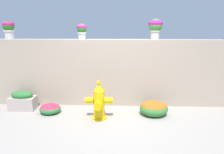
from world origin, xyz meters
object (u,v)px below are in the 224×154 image
(flower_bush_left, at_px, (154,108))
(planter_box, at_px, (23,101))
(potted_plant_1, at_px, (82,30))
(flower_bush_right, at_px, (50,108))
(fire_hydrant, at_px, (99,102))
(potted_plant_0, at_px, (9,27))
(potted_plant_2, at_px, (155,26))

(flower_bush_left, xyz_separation_m, planter_box, (-3.01, 0.21, 0.05))
(flower_bush_left, height_order, planter_box, planter_box)
(potted_plant_1, xyz_separation_m, flower_bush_right, (-0.67, -0.63, -1.70))
(fire_hydrant, relative_size, flower_bush_right, 1.73)
(potted_plant_0, bearing_deg, flower_bush_left, -11.24)
(fire_hydrant, height_order, flower_bush_left, fire_hydrant)
(potted_plant_1, height_order, potted_plant_2, potted_plant_2)
(potted_plant_0, relative_size, potted_plant_2, 0.94)
(potted_plant_1, bearing_deg, planter_box, -162.53)
(fire_hydrant, bearing_deg, flower_bush_right, 167.72)
(planter_box, bearing_deg, flower_bush_left, -3.93)
(potted_plant_1, height_order, fire_hydrant, potted_plant_1)
(potted_plant_1, height_order, flower_bush_right, potted_plant_1)
(potted_plant_2, height_order, planter_box, potted_plant_2)
(potted_plant_0, relative_size, fire_hydrant, 0.54)
(potted_plant_1, height_order, flower_bush_left, potted_plant_1)
(fire_hydrant, xyz_separation_m, flower_bush_right, (-1.13, 0.25, -0.26))
(potted_plant_1, xyz_separation_m, potted_plant_2, (1.70, 0.03, 0.08))
(potted_plant_1, xyz_separation_m, fire_hydrant, (0.46, -0.87, -1.44))
(potted_plant_1, distance_m, flower_bush_right, 1.93)
(potted_plant_2, distance_m, planter_box, 3.53)
(flower_bush_left, bearing_deg, potted_plant_2, 84.96)
(flower_bush_right, relative_size, planter_box, 0.80)
(fire_hydrant, distance_m, planter_box, 1.89)
(fire_hydrant, height_order, flower_bush_right, fire_hydrant)
(potted_plant_2, relative_size, planter_box, 0.79)
(potted_plant_0, bearing_deg, potted_plant_1, -1.07)
(potted_plant_0, height_order, fire_hydrant, potted_plant_0)
(flower_bush_right, distance_m, planter_box, 0.73)
(flower_bush_left, xyz_separation_m, flower_bush_right, (-2.31, 0.01, -0.05))
(flower_bush_right, bearing_deg, fire_hydrant, -12.28)
(potted_plant_2, height_order, flower_bush_left, potted_plant_2)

